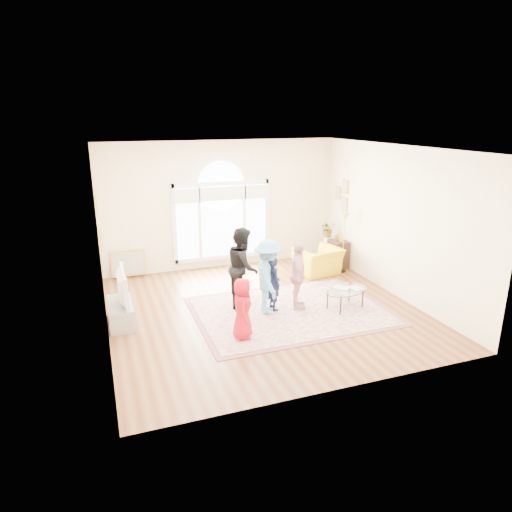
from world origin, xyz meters
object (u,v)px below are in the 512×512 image
object	(u,v)px
area_rug	(290,311)
tv_console	(121,313)
television	(119,287)
armchair	(318,261)
coffee_table	(346,290)

from	to	relation	value
area_rug	tv_console	world-z (taller)	tv_console
television	armchair	bearing A→B (deg)	15.01
coffee_table	armchair	bearing A→B (deg)	61.12
area_rug	armchair	bearing A→B (deg)	49.91
tv_console	coffee_table	bearing A→B (deg)	-10.73
area_rug	television	distance (m)	3.36
television	armchair	size ratio (longest dim) A/B	1.09
armchair	television	bearing A→B (deg)	3.30
area_rug	coffee_table	bearing A→B (deg)	-12.46
area_rug	armchair	size ratio (longest dim) A/B	3.56
armchair	coffee_table	bearing A→B (deg)	65.70
tv_console	television	size ratio (longest dim) A/B	0.91
area_rug	coffee_table	world-z (taller)	coffee_table
tv_console	television	bearing A→B (deg)	-0.00
area_rug	tv_console	distance (m)	3.29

